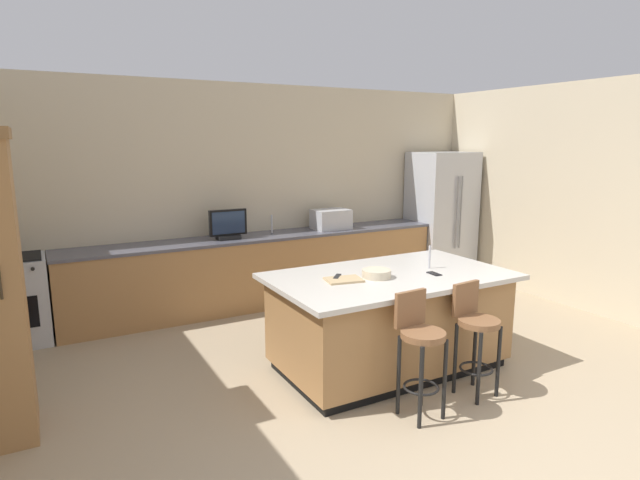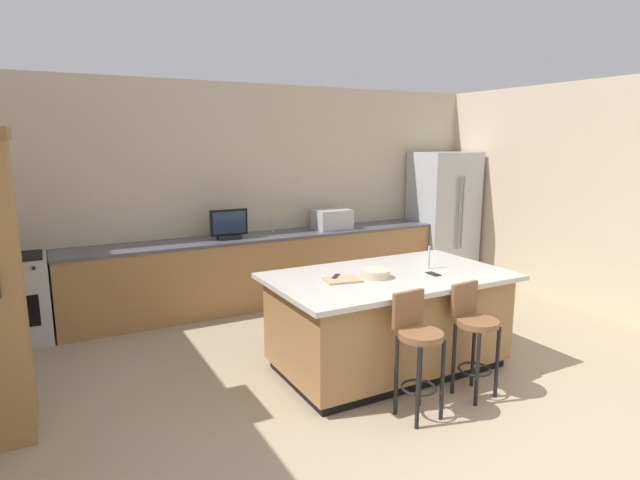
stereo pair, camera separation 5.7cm
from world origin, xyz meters
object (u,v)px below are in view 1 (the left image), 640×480
Objects in this scene: bar_stool_left at (420,344)px; cell_phone at (434,274)px; refrigerator at (441,216)px; bar_stool_right at (475,330)px; microwave at (331,219)px; tv_monitor at (228,226)px; tv_remote at (337,277)px; kitchen_island at (389,320)px; range_oven at (11,301)px; fruit_bowl at (376,274)px; cutting_board at (344,280)px.

cell_phone is at bearing 39.48° from bar_stool_left.
refrigerator is at bearing 51.42° from cell_phone.
cell_phone is at bearing 80.11° from bar_stool_right.
refrigerator is 1.91m from microwave.
microwave is 1.48m from tv_monitor.
microwave is at bearing 103.28° from tv_remote.
cell_phone is at bearing -28.47° from kitchen_island.
bar_stool_left is (2.79, -3.15, 0.12)m from range_oven.
kitchen_island is at bearing -36.98° from range_oven.
bar_stool_left is 1.03× the size of bar_stool_right.
fruit_bowl reaches higher than tv_remote.
bar_stool_right reaches higher than cutting_board.
refrigerator is at bearing 40.96° from kitchen_island.
cell_phone is (1.11, -2.48, -0.18)m from tv_monitor.
kitchen_island is 7.02× the size of cutting_board.
cutting_board is (-1.21, -2.33, -0.14)m from microwave.
cutting_board is (-0.18, 0.83, 0.33)m from bar_stool_left.
cell_phone is 0.87m from cutting_board.
microwave is (3.82, 0.00, 0.58)m from range_oven.
cutting_board is at bearing 130.28° from bar_stool_right.
tv_monitor reaches higher than bar_stool_left.
bar_stool_left is at bearing -81.94° from tv_monitor.
microwave is 0.51× the size of bar_stool_right.
range_oven is 0.99× the size of bar_stool_right.
range_oven is (-3.10, 2.34, 0.00)m from kitchen_island.
tv_remote is (-0.32, 0.15, -0.03)m from fruit_bowl.
refrigerator is (2.63, 2.28, 0.51)m from kitchen_island.
microwave is 0.50× the size of bar_stool_left.
fruit_bowl is 0.56m from cell_phone.
refrigerator reaches higher than kitchen_island.
cutting_board is at bearing 98.40° from bar_stool_left.
fruit_bowl reaches higher than bar_stool_right.
range_oven is 3.53m from cutting_board.
microwave is at bearing 62.50° from cutting_board.
bar_stool_right is 1.24m from tv_remote.
tv_remote is (-0.81, 0.87, 0.35)m from bar_stool_right.
tv_remote is 0.55× the size of cutting_board.
tv_remote is at bearing -40.53° from range_oven.
cell_phone is (0.67, 0.63, 0.32)m from bar_stool_left.
kitchen_island is 1.13× the size of refrigerator.
microwave is 2.82× the size of tv_remote.
microwave is 3.35m from bar_stool_left.
tv_monitor is at bearing 96.62° from cutting_board.
tv_monitor is 2.74× the size of tv_remote.
kitchen_island is at bearing -1.10° from cutting_board.
tv_monitor reaches higher than microwave.
cutting_board is at bearing -143.94° from refrigerator.
kitchen_island is 0.60m from cell_phone.
tv_monitor is 3.27m from bar_stool_right.
fruit_bowl is at bearing -140.45° from refrigerator.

